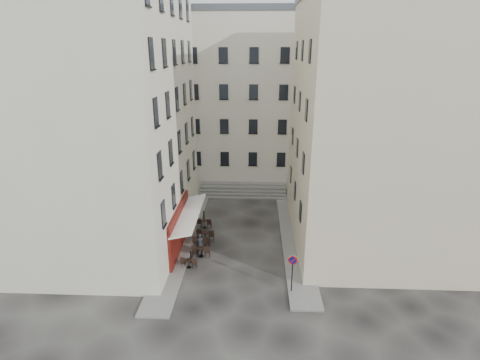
# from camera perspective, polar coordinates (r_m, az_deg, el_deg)

# --- Properties ---
(ground) EXTENTS (90.00, 90.00, 0.00)m
(ground) POSITION_cam_1_polar(r_m,az_deg,el_deg) (28.45, -0.51, -11.60)
(ground) COLOR black
(ground) RESTS_ON ground
(sidewalk_left) EXTENTS (2.00, 22.00, 0.12)m
(sidewalk_left) POSITION_cam_1_polar(r_m,az_deg,el_deg) (32.41, -8.18, -7.56)
(sidewalk_left) COLOR slate
(sidewalk_left) RESTS_ON ground
(sidewalk_right) EXTENTS (2.00, 18.00, 0.12)m
(sidewalk_right) POSITION_cam_1_polar(r_m,az_deg,el_deg) (31.16, 8.17, -8.73)
(sidewalk_right) COLOR slate
(sidewalk_right) RESTS_ON ground
(building_left) EXTENTS (12.20, 16.20, 20.60)m
(building_left) POSITION_cam_1_polar(r_m,az_deg,el_deg) (30.08, -20.97, 9.86)
(building_left) COLOR beige
(building_left) RESTS_ON ground
(building_right) EXTENTS (12.20, 14.20, 18.60)m
(building_right) POSITION_cam_1_polar(r_m,az_deg,el_deg) (29.78, 20.63, 7.85)
(building_right) COLOR beige
(building_right) RESTS_ON ground
(building_back) EXTENTS (18.20, 10.20, 18.60)m
(building_back) POSITION_cam_1_polar(r_m,az_deg,el_deg) (43.71, -0.55, 12.44)
(building_back) COLOR beige
(building_back) RESTS_ON ground
(cafe_storefront) EXTENTS (1.74, 7.30, 3.50)m
(cafe_storefront) POSITION_cam_1_polar(r_m,az_deg,el_deg) (28.94, -9.05, -7.06)
(cafe_storefront) COLOR #4B0B0A
(cafe_storefront) RESTS_ON ground
(stone_steps) EXTENTS (9.00, 3.15, 0.80)m
(stone_steps) POSITION_cam_1_polar(r_m,az_deg,el_deg) (39.59, 0.44, -1.65)
(stone_steps) COLOR slate
(stone_steps) RESTS_ON ground
(bollard_near) EXTENTS (0.12, 0.12, 0.98)m
(bollard_near) POSITION_cam_1_polar(r_m,az_deg,el_deg) (27.67, -7.50, -11.49)
(bollard_near) COLOR black
(bollard_near) RESTS_ON ground
(bollard_mid) EXTENTS (0.12, 0.12, 0.98)m
(bollard_mid) POSITION_cam_1_polar(r_m,az_deg,el_deg) (30.68, -6.40, -8.14)
(bollard_mid) COLOR black
(bollard_mid) RESTS_ON ground
(bollard_far) EXTENTS (0.12, 0.12, 0.98)m
(bollard_far) POSITION_cam_1_polar(r_m,az_deg,el_deg) (33.78, -5.51, -5.39)
(bollard_far) COLOR black
(bollard_far) RESTS_ON ground
(no_parking_sign) EXTENTS (0.61, 0.13, 2.67)m
(no_parking_sign) POSITION_cam_1_polar(r_m,az_deg,el_deg) (24.00, 8.01, -12.97)
(no_parking_sign) COLOR black
(no_parking_sign) RESTS_ON ground
(bistro_table_a) EXTENTS (1.15, 0.54, 0.81)m
(bistro_table_a) POSITION_cam_1_polar(r_m,az_deg,el_deg) (27.21, -7.79, -12.36)
(bistro_table_a) COLOR black
(bistro_table_a) RESTS_ON ground
(bistro_table_b) EXTENTS (1.36, 0.64, 0.96)m
(bistro_table_b) POSITION_cam_1_polar(r_m,az_deg,el_deg) (28.34, -5.94, -10.70)
(bistro_table_b) COLOR black
(bistro_table_b) RESTS_ON ground
(bistro_table_c) EXTENTS (1.32, 0.62, 0.93)m
(bistro_table_c) POSITION_cam_1_polar(r_m,az_deg,el_deg) (29.61, -5.96, -9.32)
(bistro_table_c) COLOR black
(bistro_table_c) RESTS_ON ground
(bistro_table_d) EXTENTS (1.42, 0.67, 1.00)m
(bistro_table_d) POSITION_cam_1_polar(r_m,az_deg,el_deg) (30.46, -5.27, -8.35)
(bistro_table_d) COLOR black
(bistro_table_d) RESTS_ON ground
(bistro_table_e) EXTENTS (1.23, 0.58, 0.87)m
(bistro_table_e) POSITION_cam_1_polar(r_m,az_deg,el_deg) (32.53, -5.44, -6.57)
(bistro_table_e) COLOR black
(bistro_table_e) RESTS_ON ground
(pedestrian) EXTENTS (0.72, 0.54, 1.77)m
(pedestrian) POSITION_cam_1_polar(r_m,az_deg,el_deg) (28.43, -6.17, -9.68)
(pedestrian) COLOR black
(pedestrian) RESTS_ON ground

